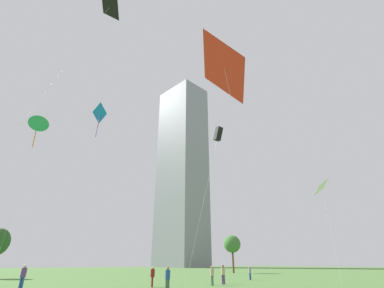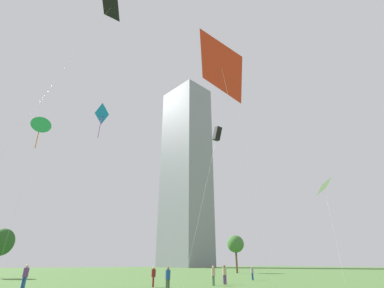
{
  "view_description": "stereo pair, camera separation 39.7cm",
  "coord_description": "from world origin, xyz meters",
  "px_view_note": "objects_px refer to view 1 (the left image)",
  "views": [
    {
      "loc": [
        -13.57,
        -11.68,
        2.01
      ],
      "look_at": [
        -1.97,
        7.86,
        11.94
      ],
      "focal_mm": 25.47,
      "sensor_mm": 36.0,
      "label": 1
    },
    {
      "loc": [
        -13.23,
        -11.88,
        2.01
      ],
      "look_at": [
        -1.97,
        7.86,
        11.94
      ],
      "focal_mm": 25.47,
      "sensor_mm": 36.0,
      "label": 2
    }
  ],
  "objects_px": {
    "kite_flying_3": "(37,127)",
    "kite_flying_4": "(218,134)",
    "person_standing_4": "(212,274)",
    "person_standing_5": "(223,273)",
    "distant_highrise_0": "(182,169)",
    "kite_flying_0": "(224,68)",
    "person_standing_2": "(168,277)",
    "kite_flying_2": "(321,187)",
    "kite_flying_5": "(99,115)",
    "park_tree_0": "(232,244)",
    "person_standing_0": "(153,275)",
    "person_standing_1": "(23,275)",
    "kite_flying_1": "(110,7)",
    "person_standing_3": "(250,272)"
  },
  "relations": [
    {
      "from": "park_tree_0",
      "to": "person_standing_5",
      "type": "bearing_deg",
      "value": -130.47
    },
    {
      "from": "distant_highrise_0",
      "to": "person_standing_4",
      "type": "bearing_deg",
      "value": -131.02
    },
    {
      "from": "person_standing_2",
      "to": "kite_flying_3",
      "type": "relative_size",
      "value": 0.09
    },
    {
      "from": "kite_flying_1",
      "to": "kite_flying_2",
      "type": "height_order",
      "value": "kite_flying_1"
    },
    {
      "from": "person_standing_2",
      "to": "kite_flying_5",
      "type": "xyz_separation_m",
      "value": [
        -3.89,
        18.27,
        22.35
      ]
    },
    {
      "from": "kite_flying_3",
      "to": "park_tree_0",
      "type": "height_order",
      "value": "kite_flying_3"
    },
    {
      "from": "person_standing_1",
      "to": "kite_flying_0",
      "type": "height_order",
      "value": "kite_flying_0"
    },
    {
      "from": "person_standing_1",
      "to": "person_standing_3",
      "type": "bearing_deg",
      "value": -133.15
    },
    {
      "from": "park_tree_0",
      "to": "person_standing_2",
      "type": "bearing_deg",
      "value": -135.74
    },
    {
      "from": "person_standing_3",
      "to": "park_tree_0",
      "type": "bearing_deg",
      "value": 41.14
    },
    {
      "from": "person_standing_3",
      "to": "kite_flying_2",
      "type": "xyz_separation_m",
      "value": [
        6.45,
        -7.92,
        10.24
      ]
    },
    {
      "from": "kite_flying_3",
      "to": "kite_flying_4",
      "type": "xyz_separation_m",
      "value": [
        12.36,
        -21.98,
        -7.1
      ]
    },
    {
      "from": "person_standing_2",
      "to": "kite_flying_1",
      "type": "bearing_deg",
      "value": 162.76
    },
    {
      "from": "person_standing_0",
      "to": "person_standing_4",
      "type": "bearing_deg",
      "value": 94.47
    },
    {
      "from": "park_tree_0",
      "to": "distant_highrise_0",
      "type": "xyz_separation_m",
      "value": [
        27.33,
        73.65,
        43.04
      ]
    },
    {
      "from": "person_standing_4",
      "to": "kite_flying_3",
      "type": "height_order",
      "value": "kite_flying_3"
    },
    {
      "from": "kite_flying_0",
      "to": "kite_flying_1",
      "type": "xyz_separation_m",
      "value": [
        -5.15,
        14.68,
        17.42
      ]
    },
    {
      "from": "person_standing_3",
      "to": "kite_flying_0",
      "type": "height_order",
      "value": "kite_flying_0"
    },
    {
      "from": "person_standing_3",
      "to": "kite_flying_5",
      "type": "bearing_deg",
      "value": 137.43
    },
    {
      "from": "distant_highrise_0",
      "to": "kite_flying_0",
      "type": "bearing_deg",
      "value": -131.45
    },
    {
      "from": "person_standing_3",
      "to": "person_standing_4",
      "type": "height_order",
      "value": "person_standing_4"
    },
    {
      "from": "person_standing_0",
      "to": "kite_flying_1",
      "type": "bearing_deg",
      "value": -72.61
    },
    {
      "from": "person_standing_4",
      "to": "person_standing_5",
      "type": "relative_size",
      "value": 0.97
    },
    {
      "from": "kite_flying_0",
      "to": "distant_highrise_0",
      "type": "distance_m",
      "value": 132.66
    },
    {
      "from": "person_standing_4",
      "to": "kite_flying_1",
      "type": "distance_m",
      "value": 32.23
    },
    {
      "from": "person_standing_0",
      "to": "park_tree_0",
      "type": "distance_m",
      "value": 38.69
    },
    {
      "from": "person_standing_4",
      "to": "kite_flying_5",
      "type": "relative_size",
      "value": 0.07
    },
    {
      "from": "person_standing_3",
      "to": "person_standing_4",
      "type": "bearing_deg",
      "value": -166.18
    },
    {
      "from": "person_standing_2",
      "to": "park_tree_0",
      "type": "xyz_separation_m",
      "value": [
        29.7,
        28.95,
        4.76
      ]
    },
    {
      "from": "person_standing_1",
      "to": "kite_flying_4",
      "type": "height_order",
      "value": "kite_flying_4"
    },
    {
      "from": "person_standing_1",
      "to": "park_tree_0",
      "type": "bearing_deg",
      "value": -106.25
    },
    {
      "from": "kite_flying_2",
      "to": "person_standing_0",
      "type": "bearing_deg",
      "value": 169.69
    },
    {
      "from": "kite_flying_4",
      "to": "kite_flying_2",
      "type": "bearing_deg",
      "value": 17.01
    },
    {
      "from": "person_standing_2",
      "to": "park_tree_0",
      "type": "relative_size",
      "value": 0.23
    },
    {
      "from": "person_standing_4",
      "to": "person_standing_1",
      "type": "bearing_deg",
      "value": 83.73
    },
    {
      "from": "person_standing_3",
      "to": "kite_flying_5",
      "type": "xyz_separation_m",
      "value": [
        -19.53,
        10.23,
        22.42
      ]
    },
    {
      "from": "person_standing_2",
      "to": "kite_flying_0",
      "type": "height_order",
      "value": "kite_flying_0"
    },
    {
      "from": "park_tree_0",
      "to": "kite_flying_0",
      "type": "bearing_deg",
      "value": -128.46
    },
    {
      "from": "kite_flying_0",
      "to": "kite_flying_5",
      "type": "relative_size",
      "value": 0.57
    },
    {
      "from": "kite_flying_1",
      "to": "kite_flying_3",
      "type": "bearing_deg",
      "value": 111.86
    },
    {
      "from": "kite_flying_5",
      "to": "person_standing_0",
      "type": "bearing_deg",
      "value": -72.98
    },
    {
      "from": "kite_flying_2",
      "to": "kite_flying_5",
      "type": "height_order",
      "value": "kite_flying_5"
    },
    {
      "from": "person_standing_0",
      "to": "person_standing_2",
      "type": "relative_size",
      "value": 0.99
    },
    {
      "from": "person_standing_2",
      "to": "distant_highrise_0",
      "type": "xyz_separation_m",
      "value": [
        57.03,
        102.59,
        47.81
      ]
    },
    {
      "from": "kite_flying_1",
      "to": "person_standing_2",
      "type": "bearing_deg",
      "value": -29.31
    },
    {
      "from": "kite_flying_2",
      "to": "kite_flying_3",
      "type": "bearing_deg",
      "value": 155.43
    },
    {
      "from": "person_standing_2",
      "to": "person_standing_5",
      "type": "height_order",
      "value": "person_standing_5"
    },
    {
      "from": "kite_flying_2",
      "to": "kite_flying_5",
      "type": "distance_m",
      "value": 33.95
    },
    {
      "from": "person_standing_4",
      "to": "kite_flying_4",
      "type": "relative_size",
      "value": 0.15
    },
    {
      "from": "person_standing_3",
      "to": "kite_flying_5",
      "type": "height_order",
      "value": "kite_flying_5"
    }
  ]
}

